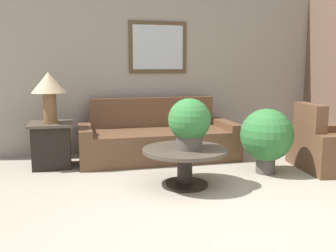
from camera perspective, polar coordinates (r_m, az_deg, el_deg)
The scene contains 9 objects.
ground_plane at distance 3.45m, azimuth 13.18°, elevation -14.48°, with size 20.00×20.00×0.00m, color gray.
wall_back at distance 6.12m, azimuth -0.02°, elevation 8.61°, with size 6.99×0.09×2.60m.
couch_main at distance 5.58m, azimuth -1.61°, elevation -2.11°, with size 2.29×0.96×0.88m.
armchair at distance 5.48m, azimuth 24.03°, elevation -3.17°, with size 1.08×1.06×0.88m.
coffee_table at distance 4.29m, azimuth 2.58°, elevation -5.02°, with size 0.97×0.97×0.44m.
side_table at distance 5.33m, azimuth -17.30°, elevation -2.69°, with size 0.58×0.58×0.61m.
table_lamp at distance 5.23m, azimuth -17.70°, elevation 5.64°, with size 0.46×0.46×0.68m.
potted_plant_on_table at distance 4.19m, azimuth 3.28°, elevation 0.58°, with size 0.48×0.48×0.58m.
potted_plant_floor at distance 4.92m, azimuth 14.80°, elevation -1.52°, with size 0.67×0.67×0.83m.
Camera 1 is at (-1.48, -2.80, 1.37)m, focal length 40.00 mm.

